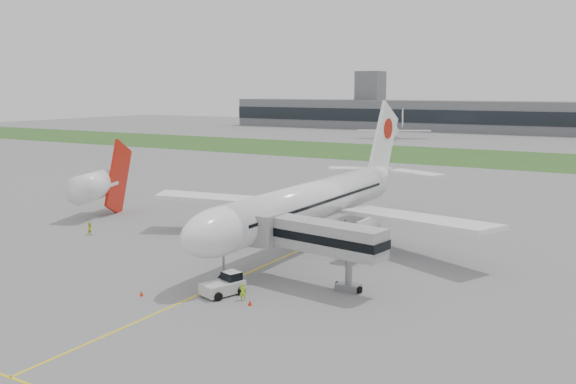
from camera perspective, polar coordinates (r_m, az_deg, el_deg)
The scene contains 14 objects.
ground at distance 78.66m, azimuth 0.75°, elevation -5.33°, with size 600.00×600.00×0.00m, color gray.
apron_markings at distance 74.50m, azimuth -1.17°, elevation -6.16°, with size 70.00×70.00×0.04m, color yellow, non-canonical shape.
grass_strip at distance 190.96m, azimuth 18.90°, elevation 2.79°, with size 600.00×50.00×0.02m, color #2E5D23.
terminal_building at distance 298.70m, azimuth 23.28°, elevation 6.03°, with size 320.00×22.30×14.00m.
control_tower at distance 324.95m, azimuth 7.26°, elevation 5.66°, with size 12.00×12.00×56.00m, color slate, non-canonical shape.
airliner at distance 81.63m, azimuth 2.45°, elevation -0.73°, with size 48.13×53.95×17.88m.
pushback_tug at distance 63.01m, azimuth -5.62°, elevation -8.18°, with size 3.74×4.60×2.09m.
jet_bridge at distance 64.57m, azimuth 2.28°, elevation -3.96°, with size 14.95×5.13×6.82m.
safety_cone_left at distance 63.95m, azimuth -12.90°, elevation -8.77°, with size 0.39×0.39×0.54m, color red.
safety_cone_right at distance 59.88m, azimuth -3.40°, elevation -9.78°, with size 0.41×0.41×0.57m, color red.
ground_crew_near at distance 61.15m, azimuth -4.03°, elevation -8.81°, with size 0.63×0.41×1.71m, color #B8F028.
ground_crew_far at distance 91.28m, azimuth -17.17°, elevation -3.13°, with size 0.86×0.67×1.77m, color #CDE225.
neighbor_aircraft at distance 103.38m, azimuth -16.68°, elevation 0.58°, with size 7.12×15.36×12.42m.
distant_aircraft_left at distance 258.25m, azimuth 9.37°, elevation 4.71°, with size 28.68×25.31×10.97m, color white, non-canonical shape.
Camera 1 is at (37.65, -66.17, 19.76)m, focal length 40.00 mm.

